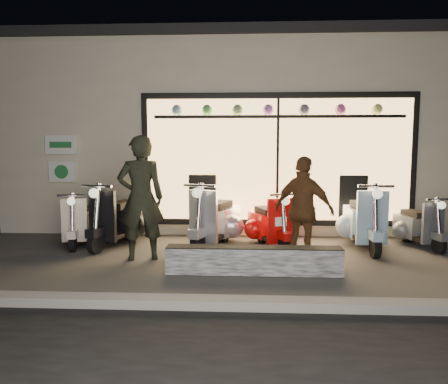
{
  "coord_description": "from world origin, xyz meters",
  "views": [
    {
      "loc": [
        0.19,
        -6.8,
        1.87
      ],
      "look_at": [
        -0.2,
        0.6,
        1.05
      ],
      "focal_mm": 35.0,
      "sensor_mm": 36.0,
      "label": 1
    }
  ],
  "objects_px": {
    "woman": "(304,210)",
    "man": "(141,198)",
    "graffiti_barrier": "(254,260)",
    "scooter_silver": "(218,220)",
    "scooter_red": "(268,224)"
  },
  "relations": [
    {
      "from": "graffiti_barrier",
      "to": "scooter_red",
      "type": "xyz_separation_m",
      "value": [
        0.28,
        1.79,
        0.2
      ]
    },
    {
      "from": "graffiti_barrier",
      "to": "woman",
      "type": "relative_size",
      "value": 1.5
    },
    {
      "from": "scooter_silver",
      "to": "woman",
      "type": "bearing_deg",
      "value": -18.97
    },
    {
      "from": "man",
      "to": "woman",
      "type": "distance_m",
      "value": 2.6
    },
    {
      "from": "scooter_red",
      "to": "man",
      "type": "xyz_separation_m",
      "value": [
        -2.08,
        -1.07,
        0.6
      ]
    },
    {
      "from": "graffiti_barrier",
      "to": "woman",
      "type": "xyz_separation_m",
      "value": [
        0.79,
        0.64,
        0.64
      ]
    },
    {
      "from": "scooter_red",
      "to": "woman",
      "type": "distance_m",
      "value": 1.33
    },
    {
      "from": "woman",
      "to": "graffiti_barrier",
      "type": "bearing_deg",
      "value": 71.63
    },
    {
      "from": "graffiti_barrier",
      "to": "woman",
      "type": "bearing_deg",
      "value": 39.32
    },
    {
      "from": "scooter_red",
      "to": "scooter_silver",
      "type": "bearing_deg",
      "value": 158.48
    },
    {
      "from": "scooter_silver",
      "to": "scooter_red",
      "type": "height_order",
      "value": "scooter_silver"
    },
    {
      "from": "woman",
      "to": "man",
      "type": "bearing_deg",
      "value": 30.76
    },
    {
      "from": "man",
      "to": "woman",
      "type": "relative_size",
      "value": 1.19
    },
    {
      "from": "scooter_red",
      "to": "woman",
      "type": "xyz_separation_m",
      "value": [
        0.5,
        -1.14,
        0.44
      ]
    },
    {
      "from": "graffiti_barrier",
      "to": "scooter_silver",
      "type": "bearing_deg",
      "value": 109.66
    }
  ]
}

